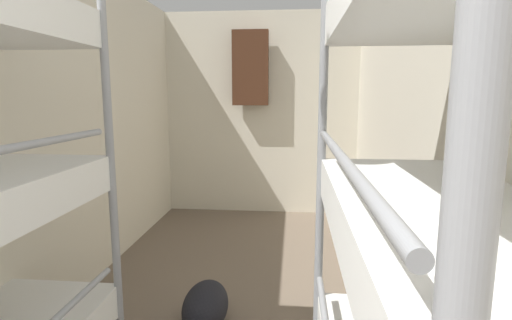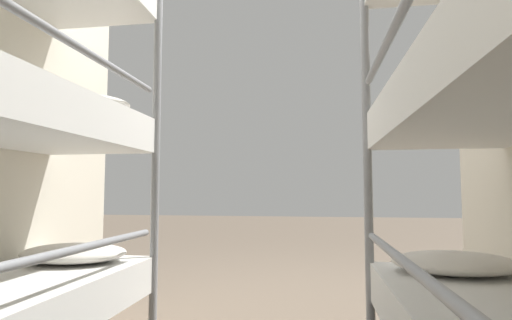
% 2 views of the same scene
% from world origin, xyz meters
% --- Properties ---
extents(ground_plane, '(20.00, 20.00, 0.00)m').
position_xyz_m(ground_plane, '(0.00, 0.00, 0.00)').
color(ground_plane, '#6B5B4C').
extents(bunk_stack_left_near, '(0.67, 1.75, 2.09)m').
position_xyz_m(bunk_stack_left_near, '(-0.88, 1.37, 1.11)').
color(bunk_stack_left_near, gray).
rests_on(bunk_stack_left_near, ground_plane).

